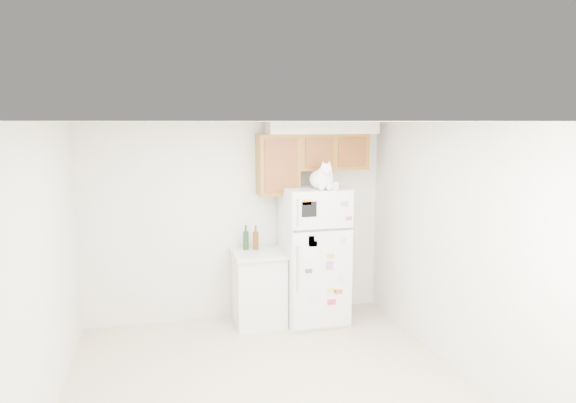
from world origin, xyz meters
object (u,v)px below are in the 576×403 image
object	(u,v)px
storage_box_back	(325,182)
bottle_green	(246,237)
base_counter	(259,287)
bottle_amber	(256,238)
cat	(323,178)
storage_box_front	(332,185)
refrigerator	(314,255)

from	to	relation	value
storage_box_back	bottle_green	size ratio (longest dim) A/B	0.57
base_counter	bottle_amber	world-z (taller)	bottle_amber
cat	bottle_amber	world-z (taller)	cat
storage_box_back	bottle_green	xyz separation A→B (m)	(-1.00, 0.11, -0.67)
base_counter	cat	size ratio (longest dim) A/B	1.84
cat	bottle_green	distance (m)	1.21
cat	bottle_amber	xyz separation A→B (m)	(-0.76, 0.35, -0.76)
storage_box_back	bottle_green	distance (m)	1.21
storage_box_back	storage_box_front	bearing A→B (deg)	-84.59
refrigerator	bottle_green	xyz separation A→B (m)	(-0.82, 0.21, 0.23)
refrigerator	base_counter	size ratio (longest dim) A/B	1.85
refrigerator	storage_box_front	bearing A→B (deg)	-40.54
refrigerator	storage_box_back	size ratio (longest dim) A/B	9.44
storage_box_front	bottle_amber	bearing A→B (deg)	-179.71
cat	base_counter	bearing A→B (deg)	162.30
bottle_green	bottle_amber	world-z (taller)	bottle_green
base_counter	bottle_amber	bearing A→B (deg)	97.41
bottle_green	cat	bearing A→B (deg)	-23.00
base_counter	storage_box_back	world-z (taller)	storage_box_back
base_counter	storage_box_back	bearing A→B (deg)	1.93
base_counter	storage_box_back	distance (m)	1.55
bottle_green	bottle_amber	xyz separation A→B (m)	(0.12, -0.02, -0.00)
refrigerator	bottle_amber	distance (m)	0.76
bottle_amber	cat	bearing A→B (deg)	-24.67
base_counter	bottle_green	world-z (taller)	bottle_green
storage_box_back	storage_box_front	distance (m)	0.26
storage_box_front	bottle_green	xyz separation A→B (m)	(-1.00, 0.36, -0.67)
refrigerator	storage_box_back	bearing A→B (deg)	30.94
storage_box_back	bottle_amber	world-z (taller)	storage_box_back
storage_box_front	bottle_amber	world-z (taller)	storage_box_front
base_counter	storage_box_front	xyz separation A→B (m)	(0.87, -0.23, 1.28)
storage_box_back	bottle_amber	distance (m)	1.11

